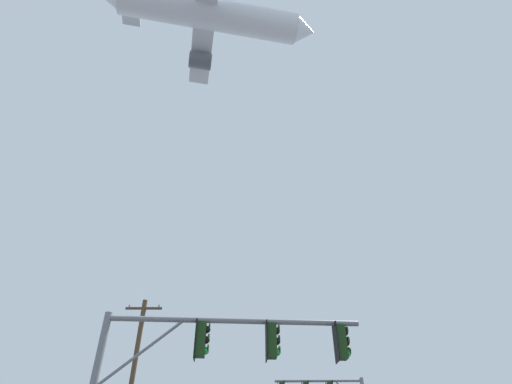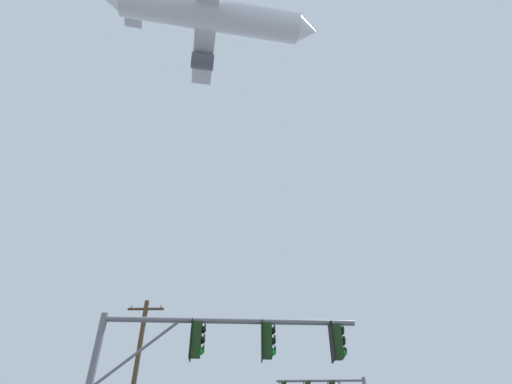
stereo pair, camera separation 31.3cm
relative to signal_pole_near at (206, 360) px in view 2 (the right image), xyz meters
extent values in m
cylinder|color=slate|center=(0.61, 0.04, 1.04)|extent=(6.99, 0.63, 0.15)
cylinder|color=slate|center=(-1.83, -0.13, 0.15)|extent=(2.15, 0.23, 1.84)
cube|color=#193814|center=(3.54, 0.24, 0.51)|extent=(0.28, 0.34, 0.90)
cylinder|color=#193814|center=(3.54, 0.24, 1.02)|extent=(0.05, 0.05, 0.12)
cube|color=black|center=(3.40, 0.23, 0.51)|extent=(0.06, 0.46, 1.04)
sphere|color=black|center=(3.68, 0.25, 0.78)|extent=(0.20, 0.20, 0.20)
cylinder|color=#193814|center=(3.75, 0.26, 0.84)|extent=(0.05, 0.21, 0.21)
sphere|color=black|center=(3.68, 0.25, 0.50)|extent=(0.20, 0.20, 0.20)
cylinder|color=#193814|center=(3.75, 0.26, 0.56)|extent=(0.05, 0.21, 0.21)
sphere|color=green|center=(3.68, 0.25, 0.22)|extent=(0.20, 0.20, 0.20)
cylinder|color=#193814|center=(3.75, 0.26, 0.28)|extent=(0.05, 0.21, 0.21)
cube|color=#193814|center=(1.62, 0.11, 0.51)|extent=(0.28, 0.34, 0.90)
cylinder|color=#193814|center=(1.62, 0.11, 1.02)|extent=(0.05, 0.05, 0.12)
cube|color=black|center=(1.48, 0.10, 0.51)|extent=(0.06, 0.46, 1.04)
sphere|color=black|center=(1.76, 0.12, 0.78)|extent=(0.20, 0.20, 0.20)
cylinder|color=#193814|center=(1.83, 0.13, 0.84)|extent=(0.05, 0.21, 0.21)
sphere|color=black|center=(1.76, 0.12, 0.50)|extent=(0.20, 0.20, 0.20)
cylinder|color=#193814|center=(1.83, 0.13, 0.56)|extent=(0.05, 0.21, 0.21)
sphere|color=green|center=(1.76, 0.12, 0.22)|extent=(0.20, 0.20, 0.20)
cylinder|color=#193814|center=(1.83, 0.13, 0.28)|extent=(0.05, 0.21, 0.21)
cube|color=#193814|center=(-0.30, -0.02, 0.51)|extent=(0.28, 0.34, 0.90)
cylinder|color=#193814|center=(-0.30, -0.02, 1.02)|extent=(0.05, 0.05, 0.12)
cube|color=black|center=(-0.44, -0.03, 0.51)|extent=(0.06, 0.46, 1.04)
sphere|color=black|center=(-0.16, -0.01, 0.78)|extent=(0.20, 0.20, 0.20)
cylinder|color=#193814|center=(-0.09, -0.01, 0.84)|extent=(0.05, 0.21, 0.21)
sphere|color=black|center=(-0.16, -0.01, 0.50)|extent=(0.20, 0.20, 0.20)
cylinder|color=#193814|center=(-0.09, -0.01, 0.56)|extent=(0.05, 0.21, 0.21)
sphere|color=green|center=(-0.16, -0.01, 0.22)|extent=(0.20, 0.20, 0.20)
cylinder|color=#193814|center=(-0.09, -0.01, 0.28)|extent=(0.05, 0.21, 0.21)
cylinder|color=slate|center=(4.62, 12.95, 1.93)|extent=(4.79, 0.29, 0.15)
cylinder|color=#193814|center=(2.61, 13.01, 1.92)|extent=(0.05, 0.05, 0.12)
cylinder|color=#193814|center=(3.93, 12.97, 1.92)|extent=(0.05, 0.05, 0.12)
cylinder|color=#193814|center=(5.25, 12.93, 1.92)|extent=(0.05, 0.05, 0.12)
cylinder|color=#193814|center=(5.04, 12.93, 1.74)|extent=(0.05, 0.21, 0.21)
cube|color=brown|center=(-5.59, 12.69, 5.93)|extent=(2.20, 0.12, 0.12)
cube|color=brown|center=(-5.59, 12.69, 5.23)|extent=(1.80, 0.12, 0.12)
cylinder|color=gray|center=(-6.49, 12.69, 6.05)|extent=(0.10, 0.10, 0.18)
cylinder|color=gray|center=(-4.69, 12.69, 6.05)|extent=(0.10, 0.10, 0.18)
cylinder|color=white|center=(-5.16, 19.61, 50.06)|extent=(24.80, 8.93, 4.34)
cone|color=white|center=(8.16, 22.21, 50.06)|extent=(3.72, 4.62, 4.13)
cube|color=silver|center=(-5.83, 19.48, 49.41)|extent=(7.34, 23.21, 0.49)
cylinder|color=#595B60|center=(-7.06, 25.82, 48.10)|extent=(3.66, 3.02, 2.44)
cube|color=silver|center=(-15.82, 17.54, 50.46)|extent=(3.95, 8.46, 0.27)
camera|label=1|loc=(1.20, -11.21, -2.63)|focal=28.32mm
camera|label=2|loc=(1.51, -11.20, -2.63)|focal=28.32mm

